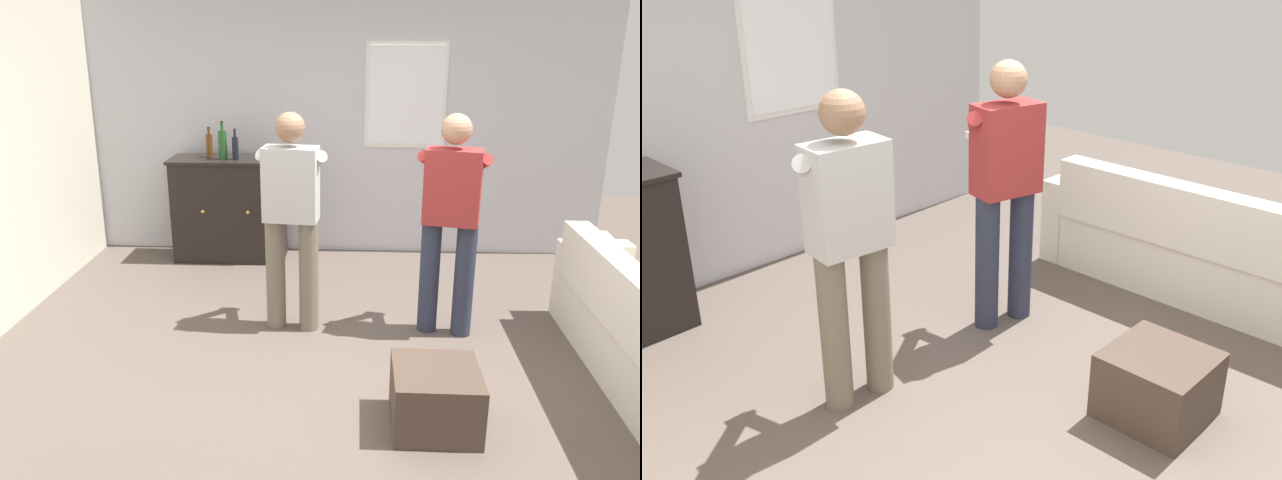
{
  "view_description": "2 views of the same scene",
  "coord_description": "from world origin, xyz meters",
  "views": [
    {
      "loc": [
        0.09,
        -3.71,
        2.21
      ],
      "look_at": [
        -0.14,
        0.36,
        0.85
      ],
      "focal_mm": 35.0,
      "sensor_mm": 36.0,
      "label": 1
    },
    {
      "loc": [
        -2.35,
        -1.93,
        2.32
      ],
      "look_at": [
        -0.06,
        0.27,
        0.96
      ],
      "focal_mm": 40.0,
      "sensor_mm": 36.0,
      "label": 2
    }
  ],
  "objects": [
    {
      "name": "person_standing_left",
      "position": [
        -0.38,
        0.74,
        0.94
      ],
      "size": [
        0.55,
        0.49,
        1.68
      ],
      "color": "#6B6051",
      "rests_on": "ground"
    },
    {
      "name": "ottoman",
      "position": [
        0.58,
        -0.52,
        0.18
      ],
      "size": [
        0.5,
        0.5,
        0.37
      ],
      "primitive_type": "cube",
      "color": "#47382D",
      "rests_on": "ground"
    },
    {
      "name": "bottle_spirits_clear",
      "position": [
        -1.08,
        2.24,
        1.16
      ],
      "size": [
        0.06,
        0.06,
        0.3
      ],
      "color": "black",
      "rests_on": "sideboard_cabinet"
    },
    {
      "name": "ground",
      "position": [
        0.0,
        0.0,
        0.0
      ],
      "size": [
        10.4,
        10.4,
        0.0
      ],
      "primitive_type": "plane",
      "color": "brown"
    },
    {
      "name": "bottle_wine_green",
      "position": [
        -1.2,
        2.25,
        1.18
      ],
      "size": [
        0.08,
        0.08,
        0.37
      ],
      "color": "#1E4C23",
      "rests_on": "sideboard_cabinet"
    },
    {
      "name": "sideboard_cabinet",
      "position": [
        -1.17,
        2.3,
        0.52
      ],
      "size": [
        1.15,
        0.49,
        1.04
      ],
      "color": "black",
      "rests_on": "ground"
    },
    {
      "name": "person_standing_right",
      "position": [
        0.8,
        0.73,
        0.94
      ],
      "size": [
        0.54,
        0.51,
        1.68
      ],
      "color": "#282D42",
      "rests_on": "ground"
    },
    {
      "name": "bottle_liquor_amber",
      "position": [
        -1.36,
        2.36,
        1.16
      ],
      "size": [
        0.07,
        0.07,
        0.3
      ],
      "color": "#593314",
      "rests_on": "sideboard_cabinet"
    },
    {
      "name": "wall_back_with_window",
      "position": [
        0.01,
        2.66,
        1.41
      ],
      "size": [
        5.2,
        0.15,
        2.8
      ],
      "color": "silver",
      "rests_on": "ground"
    }
  ]
}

